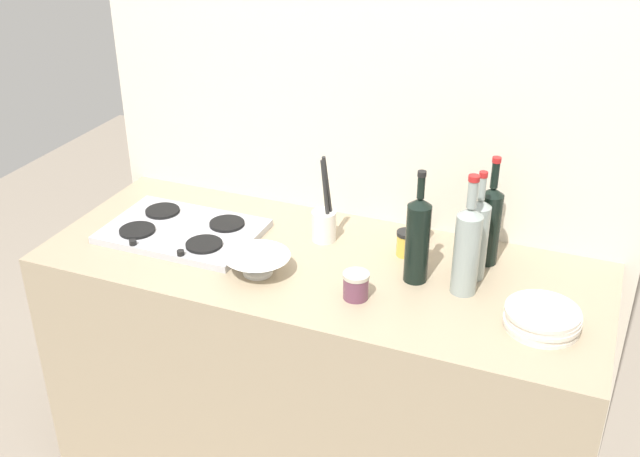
{
  "coord_description": "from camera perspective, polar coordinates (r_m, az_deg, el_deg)",
  "views": [
    {
      "loc": [
        0.79,
        -1.95,
        2.14
      ],
      "look_at": [
        0.0,
        0.0,
        1.02
      ],
      "focal_mm": 43.08,
      "sensor_mm": 36.0,
      "label": 1
    }
  ],
  "objects": [
    {
      "name": "wine_bottle_rightmost",
      "position": [
        2.26,
        10.83,
        -1.48
      ],
      "size": [
        0.08,
        0.08,
        0.38
      ],
      "color": "gray",
      "rests_on": "counter_block"
    },
    {
      "name": "condiment_jar_rear",
      "position": [
        2.25,
        2.68,
        -4.24
      ],
      "size": [
        0.08,
        0.08,
        0.08
      ],
      "color": "#66384C",
      "rests_on": "counter_block"
    },
    {
      "name": "mixing_bowl",
      "position": [
        2.37,
        -4.67,
        -2.59
      ],
      "size": [
        0.21,
        0.21,
        0.06
      ],
      "color": "white",
      "rests_on": "counter_block"
    },
    {
      "name": "wine_bottle_leftmost",
      "position": [
        2.3,
        7.26,
        -0.72
      ],
      "size": [
        0.07,
        0.07,
        0.36
      ],
      "color": "black",
      "rests_on": "counter_block"
    },
    {
      "name": "utensil_crock",
      "position": [
        2.54,
        0.31,
        0.44
      ],
      "size": [
        0.08,
        0.08,
        0.31
      ],
      "color": "silver",
      "rests_on": "counter_block"
    },
    {
      "name": "condiment_jar_front",
      "position": [
        2.48,
        6.39,
        -1.09
      ],
      "size": [
        0.06,
        0.06,
        0.08
      ],
      "color": "gold",
      "rests_on": "counter_block"
    },
    {
      "name": "backsplash_panel",
      "position": [
        2.63,
        3.15,
        7.51
      ],
      "size": [
        1.9,
        0.06,
        2.44
      ],
      "primitive_type": "cube",
      "color": "beige",
      "rests_on": "ground"
    },
    {
      "name": "stovetop_hob",
      "position": [
        2.64,
        -10.16,
        -0.17
      ],
      "size": [
        0.51,
        0.35,
        0.04
      ],
      "color": "#B2B2B7",
      "rests_on": "counter_block"
    },
    {
      "name": "counter_block",
      "position": [
        2.7,
        0.0,
        -10.74
      ],
      "size": [
        1.8,
        0.7,
        0.9
      ],
      "primitive_type": "cube",
      "color": "tan",
      "rests_on": "ground"
    },
    {
      "name": "condiment_jar_spare",
      "position": [
        2.57,
        7.53,
        0.01
      ],
      "size": [
        0.06,
        0.06,
        0.08
      ],
      "color": "#66384C",
      "rests_on": "counter_block"
    },
    {
      "name": "wine_bottle_mid_right",
      "position": [
        2.43,
        12.47,
        0.37
      ],
      "size": [
        0.07,
        0.07,
        0.36
      ],
      "color": "black",
      "rests_on": "counter_block"
    },
    {
      "name": "plate_stack",
      "position": [
        2.21,
        16.19,
        -6.44
      ],
      "size": [
        0.21,
        0.21,
        0.06
      ],
      "color": "silver",
      "rests_on": "counter_block"
    },
    {
      "name": "wine_bottle_mid_left",
      "position": [
        2.35,
        11.57,
        -0.63
      ],
      "size": [
        0.07,
        0.07,
        0.35
      ],
      "color": "gray",
      "rests_on": "counter_block"
    }
  ]
}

